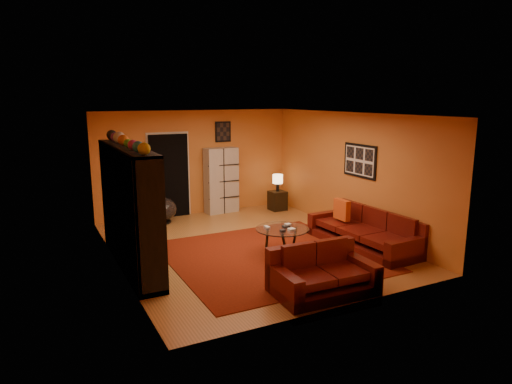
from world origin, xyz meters
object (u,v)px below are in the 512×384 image
entertainment_unit (129,207)px  table_lamp (278,180)px  side_table (277,201)px  sofa (367,232)px  coffee_table (282,231)px  tv (133,210)px  loveseat (320,273)px  storage_cabinet (221,180)px  bowl_chair (161,209)px

entertainment_unit → table_lamp: size_ratio=6.77×
entertainment_unit → side_table: size_ratio=6.00×
sofa → coffee_table: 1.81m
tv → loveseat: tv is taller
sofa → table_lamp: bearing=90.1°
storage_cabinet → table_lamp: size_ratio=3.75×
tv → sofa: 4.54m
sofa → table_lamp: size_ratio=5.58×
bowl_chair → table_lamp: bearing=-2.8°
entertainment_unit → table_lamp: 4.89m
sofa → storage_cabinet: (-1.54, 3.83, 0.55)m
sofa → loveseat: 2.51m
entertainment_unit → coffee_table: size_ratio=3.01×
tv → coffee_table: (2.59, -0.69, -0.55)m
storage_cabinet → bowl_chair: (-1.68, -0.30, -0.51)m
entertainment_unit → storage_cabinet: bearing=44.2°
sofa → side_table: bearing=90.1°
loveseat → storage_cabinet: storage_cabinet is taller
tv → loveseat: (2.27, -2.40, -0.72)m
entertainment_unit → side_table: entertainment_unit is taller
loveseat → side_table: bearing=-20.1°
entertainment_unit → bowl_chair: entertainment_unit is taller
entertainment_unit → table_lamp: (4.28, 2.35, -0.24)m
tv → table_lamp: tv is taller
coffee_table → side_table: (1.64, 3.06, -0.21)m
coffee_table → tv: bearing=165.1°
coffee_table → bowl_chair: bearing=114.1°
loveseat → side_table: (1.96, 4.77, -0.03)m
side_table → bowl_chair: bearing=177.2°
sofa → bowl_chair: sofa is taller
loveseat → coffee_table: size_ratio=1.56×
storage_cabinet → tv: bearing=-139.5°
tv → sofa: (4.37, -1.01, -0.73)m
tv → table_lamp: 4.85m
table_lamp → loveseat: bearing=-112.4°
entertainment_unit → sofa: bearing=-13.1°
tv → side_table: 4.91m
storage_cabinet → side_table: storage_cabinet is taller
sofa → storage_cabinet: size_ratio=1.49×
loveseat → bowl_chair: loveseat is taller
coffee_table → side_table: coffee_table is taller
entertainment_unit → coffee_table: bearing=-15.0°
tv → bowl_chair: (1.16, 2.52, -0.68)m
loveseat → bowl_chair: size_ratio=2.08×
entertainment_unit → tv: entertainment_unit is taller
coffee_table → loveseat: bearing=-100.7°
sofa → coffee_table: bearing=167.6°
tv → storage_cabinet: (2.83, 2.82, -0.18)m
sofa → storage_cabinet: 4.16m
bowl_chair → loveseat: bearing=-77.2°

